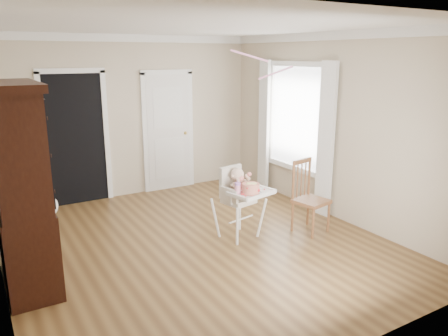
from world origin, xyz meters
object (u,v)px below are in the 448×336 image
high_chair (239,194)px  china_cabinet (21,188)px  sippy_cup (238,188)px  dining_chair (309,199)px  cake (251,188)px

high_chair → china_cabinet: china_cabinet is taller
high_chair → sippy_cup: size_ratio=5.34×
sippy_cup → dining_chair: (1.08, -0.14, -0.29)m
china_cabinet → dining_chair: china_cabinet is taller
high_chair → dining_chair: size_ratio=0.98×
high_chair → cake: 0.29m
cake → sippy_cup: (-0.15, 0.08, 0.01)m
high_chair → china_cabinet: (-2.57, 0.11, 0.46)m
cake → china_cabinet: china_cabinet is taller
high_chair → cake: high_chair is taller
cake → china_cabinet: 2.63m
china_cabinet → high_chair: bearing=-2.5°
china_cabinet → dining_chair: 3.60m
cake → sippy_cup: bearing=151.6°
sippy_cup → china_cabinet: bearing=173.5°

